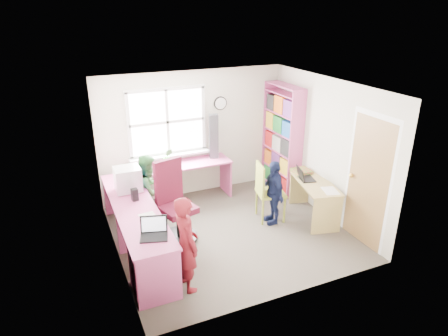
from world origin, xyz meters
The scene contains 19 objects.
room centered at (0.01, 0.10, 1.22)m, with size 3.64×3.44×2.44m.
l_desk centered at (-1.31, -0.28, 0.46)m, with size 2.38×2.95×0.75m.
right_desk centered at (1.55, -0.11, 0.48)m, with size 0.79×1.24×0.66m.
bookshelf centered at (1.65, 1.19, 1.00)m, with size 0.30×1.02×2.10m.
swivel_chair centered at (-0.86, 0.23, 0.55)m, with size 0.74×0.74×1.29m.
wooden_chair centered at (0.75, 0.16, 0.56)m, with size 0.53×0.53×1.03m.
crt_monitor centered at (-1.47, 0.65, 0.95)m, with size 0.40×0.36×0.39m.
laptop_left centered at (-1.43, -0.80, 0.81)m, with size 0.41×0.37×0.24m.
laptop_right centered at (1.44, 0.08, 0.72)m, with size 0.34×0.38×0.22m.
speaker_a centered at (-1.45, 0.29, 0.84)m, with size 0.10×0.10×0.19m.
speaker_b centered at (-1.47, 0.84, 0.84)m, with size 0.09×0.09×0.19m.
cd_tower centered at (0.33, 1.50, 1.17)m, with size 0.21×0.19×0.85m.
game_box centered at (1.57, 0.34, 0.69)m, with size 0.32×0.32×0.06m.
paper_a centered at (-1.39, -0.32, 0.75)m, with size 0.25×0.33×0.00m.
paper_b centered at (1.57, -0.48, 0.67)m, with size 0.30×0.37×0.00m.
potted_plant centered at (-0.59, 1.45, 0.91)m, with size 0.18×0.15×0.33m, color #347C31.
person_red centered at (-1.08, -1.02, 0.66)m, with size 0.48×0.32×1.32m, color maroon.
person_green centered at (-1.12, 0.79, 0.63)m, with size 0.61×0.47×1.25m, color #2F7533.
person_navy centered at (0.81, 0.02, 0.56)m, with size 0.66×0.27×1.12m, color #131A3D.
Camera 1 is at (-2.38, -5.18, 3.48)m, focal length 32.00 mm.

